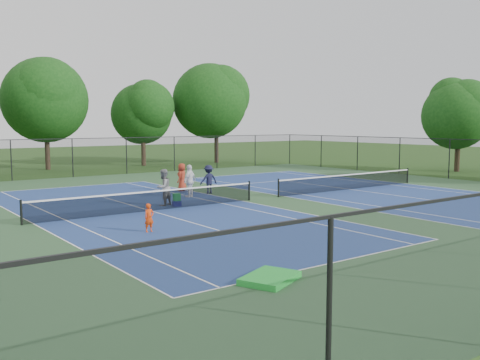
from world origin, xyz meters
TOP-DOWN VIEW (x-y plane):
  - ground at (0.00, 0.00)m, footprint 140.00×140.00m
  - court_pad at (0.00, 0.00)m, footprint 36.00×36.00m
  - tennis_court_left at (-7.00, 0.00)m, footprint 12.00×23.83m
  - tennis_court_right at (7.00, 0.00)m, footprint 12.00×23.83m
  - perimeter_fence at (0.00, 0.00)m, footprint 36.08×36.08m
  - tree_back_b at (-4.00, 26.00)m, footprint 7.60×7.60m
  - tree_back_c at (5.00, 25.00)m, footprint 6.00×6.00m
  - tree_back_d at (13.00, 24.00)m, footprint 7.80×7.80m
  - tree_side_f at (24.00, 3.00)m, footprint 5.80×5.80m
  - child_player at (-9.32, -4.40)m, footprint 0.43×0.30m
  - instructor at (-5.70, 1.14)m, footprint 1.12×1.01m
  - bystander_a at (-2.98, 3.03)m, footprint 1.18×0.90m
  - bystander_b at (-1.29, 3.66)m, footprint 1.15×0.72m
  - bystander_c at (-1.93, 5.70)m, footprint 1.00×0.93m
  - ball_crate at (-5.26, 0.56)m, footprint 0.41×0.35m
  - ball_hopper at (-5.26, 0.56)m, footprint 0.38×0.33m
  - green_tarp at (-9.70, -12.19)m, footprint 1.93×1.69m

SIDE VIEW (x-z plane):
  - ground at x=0.00m, z-range 0.00..0.00m
  - court_pad at x=0.00m, z-range 0.00..0.01m
  - green_tarp at x=-9.70m, z-range 0.01..0.18m
  - tennis_court_left at x=-7.00m, z-range -0.44..0.63m
  - tennis_court_right at x=7.00m, z-range -0.44..0.63m
  - ball_crate at x=-5.26m, z-range 0.00..0.28m
  - ball_hopper at x=-5.26m, z-range 0.28..0.66m
  - child_player at x=-9.32m, z-range 0.00..1.12m
  - bystander_b at x=-1.29m, z-range 0.00..1.72m
  - bystander_c at x=-1.93m, z-range 0.00..1.72m
  - bystander_a at x=-2.98m, z-range 0.00..1.87m
  - instructor at x=-5.70m, z-range 0.00..1.88m
  - perimeter_fence at x=0.00m, z-range 0.09..3.11m
  - tree_side_f at x=24.00m, z-range 1.19..9.31m
  - tree_back_c at x=5.00m, z-range 1.28..9.68m
  - tree_back_b at x=-4.00m, z-range 1.58..11.61m
  - tree_back_d at x=13.00m, z-range 1.64..12.01m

